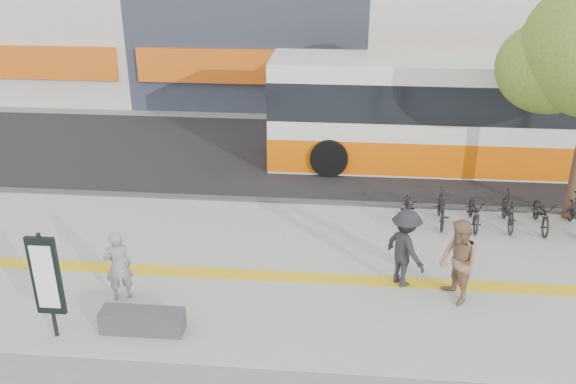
# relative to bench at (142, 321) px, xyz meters

# --- Properties ---
(ground) EXTENTS (120.00, 120.00, 0.00)m
(ground) POSITION_rel_bench_xyz_m (2.60, 1.20, -0.30)
(ground) COLOR slate
(ground) RESTS_ON ground
(sidewalk) EXTENTS (40.00, 7.00, 0.08)m
(sidewalk) POSITION_rel_bench_xyz_m (2.60, 2.70, -0.27)
(sidewalk) COLOR gray
(sidewalk) RESTS_ON ground
(tactile_strip) EXTENTS (40.00, 0.45, 0.01)m
(tactile_strip) POSITION_rel_bench_xyz_m (2.60, 2.20, -0.22)
(tactile_strip) COLOR gold
(tactile_strip) RESTS_ON sidewalk
(street) EXTENTS (40.00, 8.00, 0.06)m
(street) POSITION_rel_bench_xyz_m (2.60, 10.20, -0.28)
(street) COLOR black
(street) RESTS_ON ground
(curb) EXTENTS (40.00, 0.25, 0.14)m
(curb) POSITION_rel_bench_xyz_m (2.60, 6.20, -0.23)
(curb) COLOR #363739
(curb) RESTS_ON ground
(bench) EXTENTS (1.60, 0.45, 0.45)m
(bench) POSITION_rel_bench_xyz_m (0.00, 0.00, 0.00)
(bench) COLOR #363739
(bench) RESTS_ON sidewalk
(signboard) EXTENTS (0.55, 0.10, 2.20)m
(signboard) POSITION_rel_bench_xyz_m (-1.60, -0.31, 1.06)
(signboard) COLOR black
(signboard) RESTS_ON sidewalk
(bus) EXTENTS (12.94, 3.07, 3.45)m
(bus) POSITION_rel_bench_xyz_m (7.84, 9.70, 1.38)
(bus) COLOR silver
(bus) RESTS_ON street
(bicycle_row) EXTENTS (4.86, 1.65, 0.94)m
(bicycle_row) POSITION_rel_bench_xyz_m (7.58, 5.20, 0.22)
(bicycle_row) COLOR black
(bicycle_row) RESTS_ON sidewalk
(seated_woman) EXTENTS (0.67, 0.58, 1.55)m
(seated_woman) POSITION_rel_bench_xyz_m (-0.80, 1.07, 0.55)
(seated_woman) COLOR black
(seated_woman) RESTS_ON sidewalk
(pedestrian_tan) EXTENTS (0.95, 1.07, 1.81)m
(pedestrian_tan) POSITION_rel_bench_xyz_m (6.14, 1.63, 0.68)
(pedestrian_tan) COLOR #866346
(pedestrian_tan) RESTS_ON sidewalk
(pedestrian_dark) EXTENTS (1.18, 1.31, 1.76)m
(pedestrian_dark) POSITION_rel_bench_xyz_m (5.11, 2.17, 0.66)
(pedestrian_dark) COLOR black
(pedestrian_dark) RESTS_ON sidewalk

